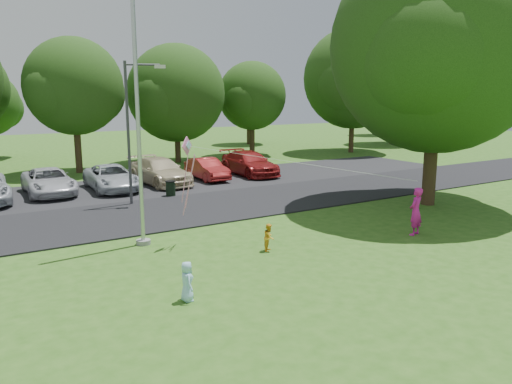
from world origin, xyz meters
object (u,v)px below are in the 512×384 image
street_lamp (133,120)px  kite (194,159)px  flagpole (138,123)px  big_tree (438,51)px  child_blue (187,281)px  child_yellow (269,237)px  woman (416,211)px  trash_can (171,189)px

street_lamp → kite: street_lamp is taller
flagpole → big_tree: bearing=-4.3°
big_tree → child_blue: 16.19m
child_yellow → kite: bearing=86.7°
woman → kite: kite is taller
flagpole → trash_can: flagpole is taller
trash_can → flagpole: bearing=-119.0°
flagpole → big_tree: size_ratio=0.83×
flagpole → street_lamp: (1.92, 6.27, -0.21)m
kite → child_blue: bearing=-154.1°
woman → street_lamp: bearing=-73.8°
trash_can → kite: size_ratio=0.10×
trash_can → child_blue: 13.27m
street_lamp → big_tree: (11.59, -7.27, 3.04)m
trash_can → child_blue: bearing=-110.6°
child_yellow → trash_can: bearing=42.0°
trash_can → child_yellow: bearing=-93.8°
kite → big_tree: bearing=-36.8°
flagpole → child_yellow: 5.75m
flagpole → child_blue: (-0.71, -5.25, -3.65)m
street_lamp → woman: size_ratio=3.70×
child_yellow → child_blue: (-4.01, -2.34, 0.05)m
trash_can → child_blue: size_ratio=0.79×
trash_can → woman: (4.94, -11.33, 0.48)m
street_lamp → woman: 12.93m
big_tree → kite: bearing=179.5°
trash_can → child_yellow: (-0.67, -10.07, 0.05)m
trash_can → child_blue: child_blue is taller
flagpole → child_blue: flagpole is taller
trash_can → woman: bearing=-66.4°
flagpole → kite: (1.57, -0.91, -1.20)m
woman → child_yellow: bearing=-30.3°
woman → child_blue: bearing=-11.2°
child_blue → kite: bearing=-18.2°
child_blue → big_tree: bearing=-63.9°
street_lamp → child_yellow: size_ratio=7.16×
kite → trash_can: bearing=37.1°
flagpole → woman: bearing=-25.1°
big_tree → kite: big_tree is taller
trash_can → street_lamp: bearing=-156.4°
street_lamp → child_blue: 12.31m
trash_can → kite: bearing=-106.5°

